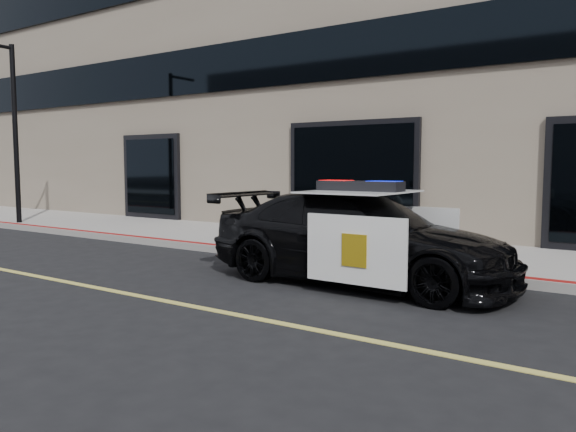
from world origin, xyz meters
The scene contains 6 objects.
ground centered at (0.00, 0.00, 0.00)m, with size 120.00×120.00×0.00m, color black.
sidewalk_n centered at (0.00, 5.25, 0.07)m, with size 60.00×3.50×0.15m, color gray.
building_n centered at (0.00, 10.50, 6.00)m, with size 60.00×7.00×12.00m, color #756856.
police_car centered at (1.49, 2.50, 0.71)m, with size 2.26×4.86×1.58m.
fire_hydrant centered at (-0.74, 4.58, 0.54)m, with size 0.38×0.53×0.84m.
street_light centered at (-10.18, 3.78, 2.94)m, with size 0.14×1.28×5.04m.
Camera 1 is at (5.36, -5.15, 1.81)m, focal length 35.00 mm.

